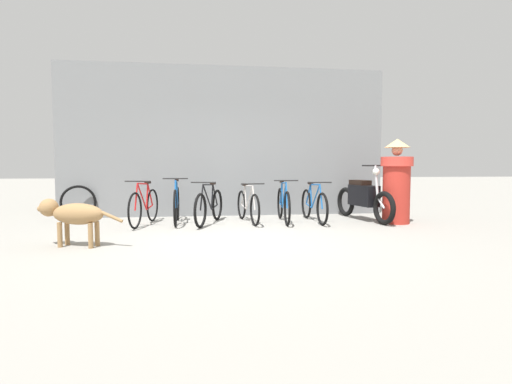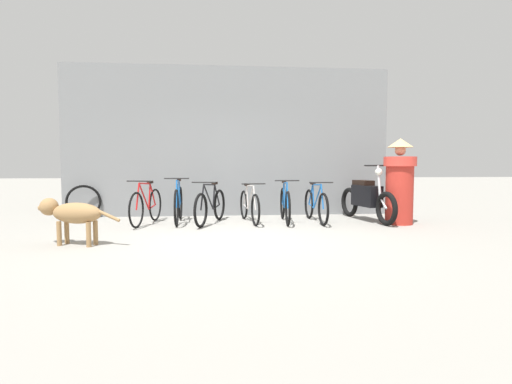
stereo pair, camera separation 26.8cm
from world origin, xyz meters
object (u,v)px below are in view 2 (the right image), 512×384
bicycle_0 (146,206)px  bicycle_2 (211,206)px  motorcycle (367,198)px  bicycle_3 (249,206)px  bicycle_1 (178,204)px  stray_dog (72,213)px  spare_tire_left (84,202)px  bicycle_5 (316,205)px  bicycle_4 (285,205)px  person_in_robes (400,181)px

bicycle_0 → bicycle_2: bicycle_0 is taller
bicycle_2 → motorcycle: 3.13m
bicycle_3 → motorcycle: 2.38m
bicycle_1 → stray_dog: size_ratio=1.32×
bicycle_0 → spare_tire_left: (-1.48, 1.00, -0.00)m
bicycle_0 → stray_dog: bearing=-8.5°
motorcycle → stray_dog: (-5.03, -2.00, -0.00)m
bicycle_0 → stray_dog: bicycle_0 is taller
bicycle_3 → stray_dog: bearing=-61.6°
bicycle_3 → bicycle_2: bearing=-90.8°
bicycle_1 → spare_tire_left: 2.23m
bicycle_5 → spare_tire_left: size_ratio=2.36×
bicycle_3 → spare_tire_left: 3.57m
bicycle_2 → bicycle_4: (1.46, 0.06, 0.01)m
bicycle_4 → bicycle_5: bicycle_4 is taller
motorcycle → bicycle_2: bearing=-98.5°
stray_dog → person_in_robes: (5.49, 1.52, 0.36)m
bicycle_2 → spare_tire_left: (-2.70, 1.03, 0.02)m
bicycle_3 → bicycle_4: (0.70, -0.05, 0.02)m
stray_dog → spare_tire_left: 3.04m
bicycle_3 → bicycle_5: bicycle_5 is taller
bicycle_1 → person_in_robes: bearing=81.1°
bicycle_0 → bicycle_4: (2.67, 0.03, -0.00)m
bicycle_5 → spare_tire_left: 4.87m
stray_dog → person_in_robes: person_in_robes is taller
bicycle_2 → bicycle_3: bicycle_2 is taller
bicycle_0 → bicycle_1: size_ratio=0.97×
bicycle_4 → motorcycle: size_ratio=0.83×
bicycle_1 → person_in_robes: person_in_robes is taller
motorcycle → spare_tire_left: bearing=-109.3°
bicycle_5 → stray_dog: bearing=-65.6°
bicycle_5 → stray_dog: bicycle_5 is taller
bicycle_3 → motorcycle: bearing=81.1°
bicycle_0 → motorcycle: size_ratio=0.79×
person_in_robes → bicycle_2: bearing=-2.6°
bicycle_1 → bicycle_2: (0.63, -0.19, -0.03)m
bicycle_0 → motorcycle: 4.35m
bicycle_2 → bicycle_5: (2.07, 0.03, -0.00)m
bicycle_2 → bicycle_4: size_ratio=0.96×
bicycle_2 → bicycle_4: bicycle_4 is taller
bicycle_4 → stray_dog: 3.89m
bicycle_1 → spare_tire_left: size_ratio=2.31×
bicycle_3 → bicycle_4: bicycle_4 is taller
bicycle_0 → bicycle_4: size_ratio=0.95×
bicycle_2 → stray_dog: (-1.90, -1.90, 0.11)m
bicycle_2 → bicycle_5: bicycle_2 is taller
bicycle_3 → spare_tire_left: size_ratio=2.25×
bicycle_0 → bicycle_4: 2.67m
bicycle_2 → motorcycle: size_ratio=0.80×
bicycle_4 → stray_dog: (-3.36, -1.96, 0.10)m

